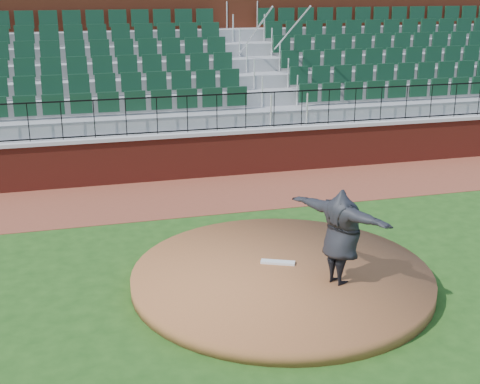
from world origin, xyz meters
name	(u,v)px	position (x,y,z in m)	size (l,w,h in m)	color
ground	(262,284)	(0.00, 0.00, 0.00)	(90.00, 90.00, 0.00)	#1D4313
warning_track	(201,194)	(0.00, 5.40, 0.01)	(34.00, 3.20, 0.01)	brown
field_wall	(188,157)	(0.00, 7.00, 0.60)	(34.00, 0.35, 1.20)	maroon
wall_cap	(188,134)	(0.00, 7.00, 1.25)	(34.00, 0.45, 0.10)	#B7B7B7
wall_railing	(187,114)	(0.00, 7.00, 1.80)	(34.00, 0.05, 1.00)	black
seating_stands	(170,82)	(0.00, 9.72, 2.30)	(34.00, 5.10, 4.60)	gray
concourse_wall	(157,57)	(0.00, 12.52, 2.75)	(34.00, 0.50, 5.50)	maroon
pitchers_mound	(282,277)	(0.37, -0.05, 0.12)	(5.45, 5.45, 0.25)	brown
pitching_rubber	(278,262)	(0.40, 0.28, 0.27)	(0.63, 0.16, 0.04)	silver
pitcher	(341,237)	(1.18, -0.75, 1.10)	(2.10, 0.57, 1.71)	black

